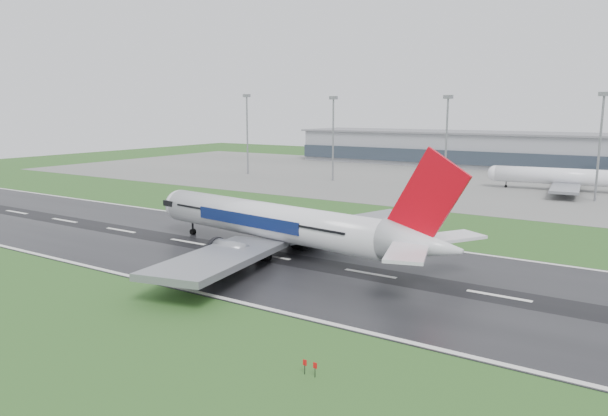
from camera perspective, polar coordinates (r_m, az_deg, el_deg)
The scene contains 10 objects.
ground at distance 90.74m, azimuth 6.75°, elevation -6.68°, with size 520.00×520.00×0.00m, color #244E1C.
runway at distance 90.73m, azimuth 6.75°, elevation -6.65°, with size 400.00×45.00×0.10m, color black.
apron at distance 208.34m, azimuth 22.17°, elevation 2.10°, with size 400.00×130.00×0.08m, color slate.
terminal at distance 266.57m, azimuth 24.76°, elevation 5.10°, with size 240.00×36.00×15.00m, color gray.
main_airliner at distance 98.96m, azimuth -1.83°, elevation 0.68°, with size 66.55×63.38×19.65m, color silver, non-canonical shape.
parked_airliner at distance 198.05m, azimuth 25.12°, elevation 3.72°, with size 51.14×47.61×14.99m, color white, non-canonical shape.
floodmast_0 at distance 228.53m, azimuth -5.78°, elevation 7.28°, with size 0.64×0.64×30.72m, color gray.
floodmast_1 at distance 206.06m, azimuth 2.97°, elevation 6.85°, with size 0.64×0.64×29.45m, color gray.
floodmast_2 at distance 188.55m, azimuth 14.23°, elevation 6.24°, with size 0.64×0.64×29.27m, color gray.
floodmast_3 at distance 179.29m, azimuth 27.78°, elevation 5.27°, with size 0.64×0.64×29.53m, color gray.
Camera 1 is at (38.07, -78.20, 25.89)m, focal length 33.18 mm.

